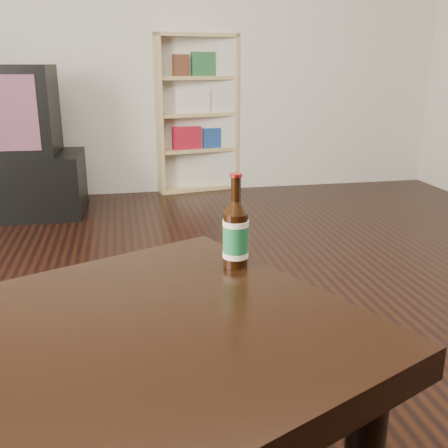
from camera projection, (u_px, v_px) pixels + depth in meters
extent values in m
cube|color=black|center=(185.00, 441.00, 1.47)|extent=(5.00, 6.00, 0.01)
cube|color=#BBB6A6|center=(131.00, 16.00, 3.89)|extent=(5.00, 0.02, 2.70)
cube|color=black|center=(4.00, 185.00, 3.59)|extent=(1.08, 0.57, 0.42)
cube|color=tan|center=(156.00, 115.00, 4.15)|extent=(0.09, 0.30, 1.23)
cube|color=tan|center=(230.00, 112.00, 4.38)|extent=(0.09, 0.30, 1.23)
cube|color=tan|center=(193.00, 35.00, 4.08)|extent=(0.71, 0.42, 0.03)
cube|color=tan|center=(196.00, 186.00, 4.44)|extent=(0.71, 0.42, 0.03)
cube|color=tan|center=(189.00, 112.00, 4.38)|extent=(0.66, 0.15, 1.23)
cube|color=tan|center=(195.00, 149.00, 4.34)|extent=(0.65, 0.38, 0.03)
cube|color=tan|center=(194.00, 114.00, 4.26)|extent=(0.65, 0.38, 0.03)
cube|color=tan|center=(194.00, 78.00, 4.18)|extent=(0.65, 0.38, 0.03)
cube|color=maroon|center=(185.00, 137.00, 4.26)|extent=(0.26, 0.23, 0.18)
cube|color=navy|center=(209.00, 137.00, 4.34)|extent=(0.18, 0.21, 0.16)
cube|color=beige|center=(189.00, 101.00, 4.20)|extent=(0.32, 0.24, 0.18)
cube|color=#265D33|center=(200.00, 64.00, 4.15)|extent=(0.22, 0.22, 0.18)
cube|color=#562E1D|center=(178.00, 65.00, 4.08)|extent=(0.15, 0.21, 0.16)
cube|color=black|center=(3.00, 389.00, 0.89)|extent=(1.58, 1.30, 0.07)
cylinder|color=black|center=(197.00, 343.00, 1.54)|extent=(0.11, 0.11, 0.45)
cylinder|color=black|center=(236.00, 240.00, 1.33)|extent=(0.07, 0.07, 0.14)
cylinder|color=#196034|center=(236.00, 239.00, 1.33)|extent=(0.08, 0.08, 0.09)
cylinder|color=beige|center=(236.00, 223.00, 1.31)|extent=(0.08, 0.08, 0.01)
cylinder|color=beige|center=(235.00, 254.00, 1.34)|extent=(0.08, 0.08, 0.01)
cone|color=black|center=(236.00, 207.00, 1.30)|extent=(0.07, 0.07, 0.03)
cylinder|color=black|center=(236.00, 189.00, 1.29)|extent=(0.03, 0.03, 0.06)
cylinder|color=maroon|center=(236.00, 175.00, 1.28)|extent=(0.04, 0.04, 0.01)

